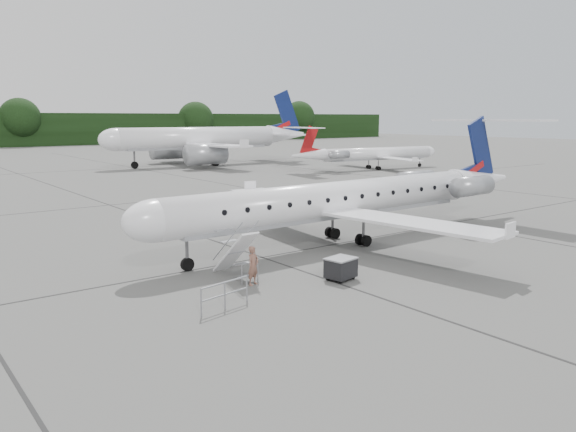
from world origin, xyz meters
TOP-DOWN VIEW (x-y plane):
  - ground at (0.00, 0.00)m, footprint 320.00×320.00m
  - main_regional_jet at (-1.69, 6.07)m, footprint 26.94×19.46m
  - airstair at (-9.55, 3.80)m, footprint 0.86×2.46m
  - passenger at (-9.54, 2.42)m, footprint 0.69×0.56m
  - safety_railing at (-12.03, 0.56)m, footprint 2.18×0.48m
  - baggage_cart at (-6.15, 0.76)m, footprint 1.33×1.15m
  - bg_narrowbody at (17.34, 56.56)m, footprint 31.66×23.48m
  - bg_regional_right at (33.57, 36.42)m, footprint 24.10×18.83m

SIDE VIEW (x-z plane):
  - ground at x=0.00m, z-range 0.00..0.00m
  - safety_railing at x=-12.03m, z-range 0.00..1.00m
  - baggage_cart at x=-6.15m, z-range 0.00..1.03m
  - passenger at x=-9.54m, z-range 0.00..1.65m
  - airstair at x=-9.55m, z-range 0.00..2.16m
  - bg_regional_right at x=33.57m, z-range 0.00..5.80m
  - main_regional_jet at x=-1.69m, z-range 0.00..6.88m
  - bg_narrowbody at x=17.34m, z-range 0.00..11.01m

